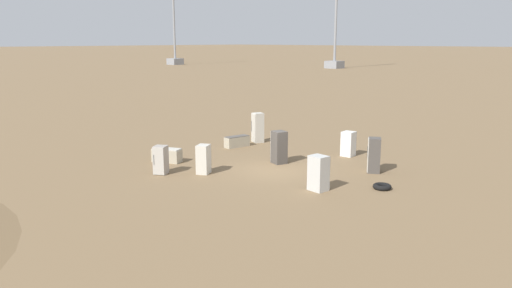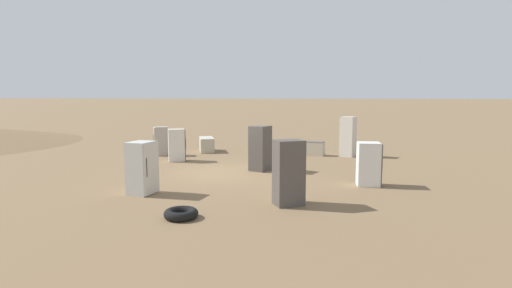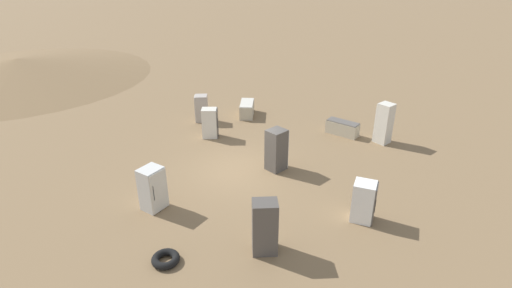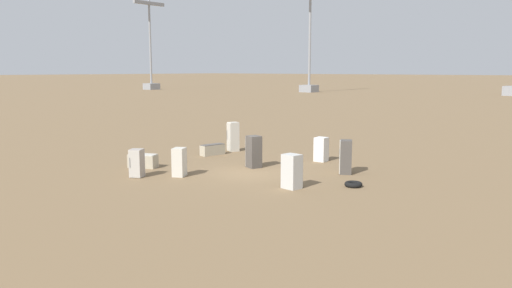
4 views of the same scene
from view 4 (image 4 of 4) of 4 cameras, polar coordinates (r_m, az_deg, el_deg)
name	(u,v)px [view 4 (image 4 of 4)]	position (r m, az deg, el deg)	size (l,w,h in m)	color
ground_plane	(249,173)	(25.91, -0.82, -3.35)	(1000.00, 1000.00, 0.00)	brown
power_pylon_2	(309,54)	(119.72, 6.13, 10.15)	(9.96, 3.42, 28.47)	gray
power_pylon_3	(151,57)	(137.77, -11.96, 9.67)	(9.64, 3.30, 27.53)	gray
discarded_fridge_0	(213,150)	(31.46, -4.99, -0.64)	(1.65, 0.83, 0.68)	#B2A88E
discarded_fridge_1	(321,149)	(29.41, 7.48, -0.60)	(0.81, 0.73, 1.41)	white
discarded_fridge_2	(254,152)	(27.26, -0.27, -0.88)	(0.85, 0.92, 1.75)	#4C4742
discarded_fridge_3	(233,137)	(32.72, -2.64, 0.83)	(0.82, 0.78, 1.92)	beige
discarded_fridge_4	(292,171)	(22.54, 4.13, -3.14)	(0.75, 0.82, 1.56)	silver
discarded_fridge_5	(143,161)	(28.05, -12.80, -1.88)	(1.27, 1.70, 0.74)	#B2A88E
discarded_fridge_6	(179,162)	(25.35, -8.75, -2.05)	(0.91, 0.84, 1.44)	beige
discarded_fridge_7	(345,157)	(26.05, 10.19, -1.47)	(0.94, 0.90, 1.74)	#4C4742
discarded_fridge_8	(137,163)	(25.56, -13.48, -2.14)	(0.86, 0.84, 1.41)	#A89E93
scrap_tire	(353,184)	(23.37, 11.07, -4.54)	(0.82, 0.82, 0.22)	black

